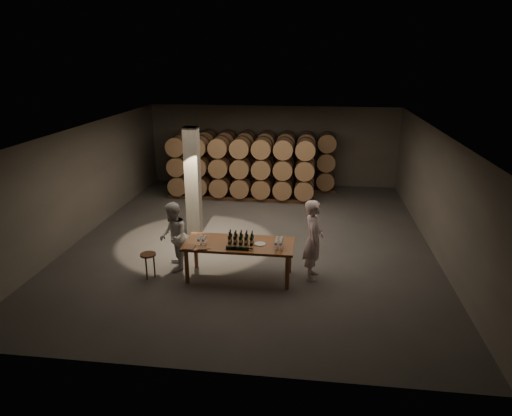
# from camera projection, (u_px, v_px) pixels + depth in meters

# --- Properties ---
(room) EXTENTS (12.00, 12.00, 12.00)m
(room) POSITION_uv_depth(u_px,v_px,m) (193.00, 182.00, 13.32)
(room) COLOR #4B4947
(room) RESTS_ON ground
(tasting_table) EXTENTS (2.60, 1.10, 0.90)m
(tasting_table) POSITION_uv_depth(u_px,v_px,m) (239.00, 247.00, 10.82)
(tasting_table) COLOR brown
(tasting_table) RESTS_ON ground
(barrel_stack_back) EXTENTS (6.26, 0.95, 2.31)m
(barrel_stack_back) POSITION_uv_depth(u_px,v_px,m) (256.00, 159.00, 18.00)
(barrel_stack_back) COLOR brown
(barrel_stack_back) RESTS_ON ground
(barrel_stack_front) EXTENTS (5.48, 0.95, 2.31)m
(barrel_stack_front) POSITION_uv_depth(u_px,v_px,m) (241.00, 167.00, 16.73)
(barrel_stack_front) COLOR brown
(barrel_stack_front) RESTS_ON ground
(bottle_cluster) EXTENTS (0.60, 0.23, 0.31)m
(bottle_cluster) POSITION_uv_depth(u_px,v_px,m) (241.00, 239.00, 10.73)
(bottle_cluster) COLOR black
(bottle_cluster) RESTS_ON tasting_table
(lying_bottles) EXTENTS (0.63, 0.08, 0.08)m
(lying_bottles) POSITION_uv_depth(u_px,v_px,m) (238.00, 248.00, 10.41)
(lying_bottles) COLOR black
(lying_bottles) RESTS_ON tasting_table
(glass_cluster_left) EXTENTS (0.19, 0.30, 0.16)m
(glass_cluster_left) POSITION_uv_depth(u_px,v_px,m) (202.00, 238.00, 10.76)
(glass_cluster_left) COLOR silver
(glass_cluster_left) RESTS_ON tasting_table
(glass_cluster_right) EXTENTS (0.20, 0.42, 0.19)m
(glass_cluster_right) POSITION_uv_depth(u_px,v_px,m) (279.00, 241.00, 10.55)
(glass_cluster_right) COLOR silver
(glass_cluster_right) RESTS_ON tasting_table
(plate) EXTENTS (0.27, 0.27, 0.02)m
(plate) POSITION_uv_depth(u_px,v_px,m) (260.00, 244.00, 10.72)
(plate) COLOR silver
(plate) RESTS_ON tasting_table
(notebook_near) EXTENTS (0.27, 0.24, 0.03)m
(notebook_near) POSITION_uv_depth(u_px,v_px,m) (202.00, 248.00, 10.46)
(notebook_near) COLOR brown
(notebook_near) RESTS_ON tasting_table
(notebook_corner) EXTENTS (0.24, 0.30, 0.03)m
(notebook_corner) POSITION_uv_depth(u_px,v_px,m) (189.00, 247.00, 10.53)
(notebook_corner) COLOR brown
(notebook_corner) RESTS_ON tasting_table
(pen) EXTENTS (0.13, 0.05, 0.01)m
(pen) POSITION_uv_depth(u_px,v_px,m) (208.00, 249.00, 10.45)
(pen) COLOR black
(pen) RESTS_ON tasting_table
(stool) EXTENTS (0.37, 0.37, 0.62)m
(stool) POSITION_uv_depth(u_px,v_px,m) (148.00, 258.00, 10.90)
(stool) COLOR brown
(stool) RESTS_ON ground
(person_man) EXTENTS (0.50, 0.73, 1.96)m
(person_man) POSITION_uv_depth(u_px,v_px,m) (313.00, 240.00, 10.77)
(person_man) COLOR #F6D5D9
(person_man) RESTS_ON ground
(person_woman) EXTENTS (0.89, 1.01, 1.74)m
(person_woman) POSITION_uv_depth(u_px,v_px,m) (173.00, 237.00, 11.23)
(person_woman) COLOR silver
(person_woman) RESTS_ON ground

